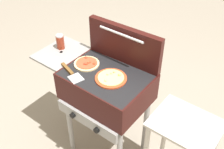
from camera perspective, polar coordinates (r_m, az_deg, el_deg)
The scene contains 8 objects.
ground_plane at distance 2.71m, azimuth -0.87°, elevation -14.96°, with size 8.00×8.00×0.00m, color gray.
grill at distance 2.16m, azimuth -1.42°, elevation -2.82°, with size 0.96×0.53×0.90m.
grill_lid_open at distance 2.11m, azimuth 2.50°, elevation 6.19°, with size 0.63×0.09×0.30m.
pizza_cheese at distance 2.01m, azimuth -0.21°, elevation -0.72°, with size 0.23×0.23×0.03m.
pizza_pepperoni at distance 2.16m, azimuth -5.21°, elevation 2.28°, with size 0.20×0.20×0.03m.
sauce_jar at distance 2.35m, azimuth -10.59°, elevation 6.64°, with size 0.07×0.07×0.13m.
spatula at distance 2.08m, azimuth -8.46°, elevation 0.38°, with size 0.27×0.13×0.02m.
prep_table at distance 2.07m, azimuth 13.93°, elevation -14.08°, with size 0.44×0.36×0.81m.
Camera 1 is at (1.02, -1.25, 2.18)m, focal length 44.50 mm.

